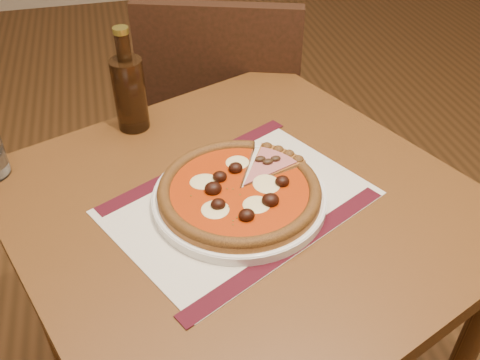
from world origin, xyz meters
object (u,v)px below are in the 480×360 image
Objects in this scene: pizza at (239,190)px; table at (242,238)px; bottle at (129,91)px; chair_far at (224,117)px; plate at (239,198)px.

table is at bearing 46.46° from pizza.
bottle reaches higher than pizza.
table is 3.47× the size of pizza.
chair_far is 0.54m from bottle.
pizza is at bearing 99.26° from chair_far.
pizza reaches higher than plate.
bottle is at bearing 120.06° from table.
bottle is at bearing 69.83° from chair_far.
chair_far reaches higher than table.
bottle is (-0.17, 0.30, 0.19)m from table.
chair_far is (0.10, 0.64, -0.12)m from table.
bottle reaches higher than chair_far.
bottle is at bearing 118.14° from plate.
chair_far is 2.88× the size of plate.
plate is at bearing 39.74° from pizza.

